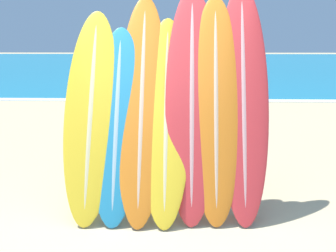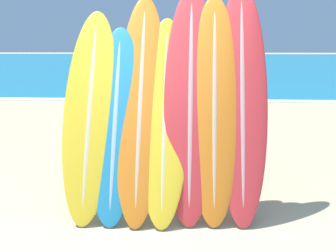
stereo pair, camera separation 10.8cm
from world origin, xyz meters
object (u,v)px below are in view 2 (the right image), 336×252
surfboard_slot_6 (242,100)px  surfboard_slot_4 (190,101)px  surfboard_slot_2 (141,104)px  surfboard_slot_0 (90,112)px  surfboard_slot_5 (214,106)px  surfboard_slot_1 (115,121)px  person_near_water (179,79)px  surfboard_rack (163,176)px  person_far_left (186,104)px  surfboard_slot_3 (165,117)px  person_mid_beach (231,76)px

surfboard_slot_6 → surfboard_slot_4: bearing=-179.2°
surfboard_slot_2 → surfboard_slot_0: bearing=-174.3°
surfboard_slot_2 → surfboard_slot_5: 0.78m
surfboard_slot_1 → surfboard_slot_4: (0.79, 0.05, 0.22)m
surfboard_slot_2 → person_near_water: 7.02m
surfboard_rack → surfboard_slot_5: 0.91m
surfboard_rack → person_far_left: bearing=85.1°
surfboard_slot_0 → surfboard_slot_5: 1.32m
surfboard_slot_2 → surfboard_slot_6: (1.07, -0.03, 0.05)m
surfboard_slot_0 → surfboard_slot_6: surfboard_slot_6 is taller
surfboard_rack → surfboard_slot_3: 0.63m
surfboard_slot_6 → person_far_left: size_ratio=1.60×
surfboard_slot_2 → person_mid_beach: (1.67, 7.43, -0.29)m
surfboard_slot_4 → surfboard_rack: bearing=-153.6°
surfboard_slot_1 → surfboard_slot_4: bearing=4.0°
surfboard_slot_0 → surfboard_rack: bearing=-8.5°
surfboard_slot_4 → person_mid_beach: 7.56m
surfboard_slot_2 → surfboard_slot_3: surfboard_slot_2 is taller
surfboard_slot_0 → person_mid_beach: size_ratio=1.34×
surfboard_slot_3 → surfboard_slot_4: 0.32m
surfboard_slot_0 → person_near_water: bearing=84.2°
surfboard_slot_0 → surfboard_slot_4: (1.06, 0.02, 0.13)m
surfboard_slot_3 → person_near_water: size_ratio=1.37×
surfboard_slot_0 → surfboard_slot_2: surfboard_slot_2 is taller
surfboard_slot_0 → surfboard_slot_6: size_ratio=0.89×
surfboard_slot_4 → surfboard_slot_1: bearing=-176.0°
surfboard_slot_4 → surfboard_slot_2: bearing=176.2°
surfboard_slot_3 → surfboard_slot_1: bearing=-177.0°
surfboard_slot_5 → person_mid_beach: surfboard_slot_5 is taller
surfboard_slot_3 → person_far_left: 2.29m
surfboard_slot_0 → surfboard_slot_6: (1.60, 0.02, 0.14)m
surfboard_slot_5 → person_far_left: size_ratio=1.52×
surfboard_slot_2 → surfboard_slot_4: (0.53, -0.04, 0.04)m
surfboard_slot_0 → surfboard_slot_4: surfboard_slot_4 is taller
surfboard_slot_2 → surfboard_slot_6: size_ratio=0.96×
person_near_water → person_mid_beach: person_mid_beach is taller
surfboard_slot_2 → surfboard_slot_3: 0.30m
surfboard_slot_1 → person_mid_beach: 7.76m
person_near_water → surfboard_rack: bearing=96.5°
surfboard_slot_5 → person_mid_beach: size_ratio=1.44×
person_near_water → surfboard_slot_1: bearing=92.4°
surfboard_slot_2 → person_far_left: size_ratio=1.54×
person_near_water → surfboard_slot_2: bearing=94.5°
surfboard_slot_5 → person_mid_beach: (0.89, 7.49, -0.28)m
surfboard_slot_1 → surfboard_slot_5: (1.04, 0.03, 0.17)m
surfboard_rack → surfboard_slot_2: 0.81m
surfboard_rack → surfboard_slot_1: size_ratio=0.97×
surfboard_rack → surfboard_slot_0: (-0.79, 0.12, 0.66)m
surfboard_slot_0 → person_near_water: size_ratio=1.42×
surfboard_slot_4 → person_near_water: surfboard_slot_4 is taller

